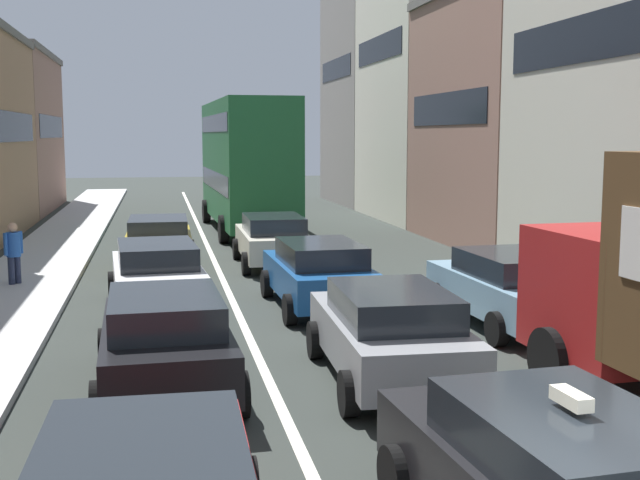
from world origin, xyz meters
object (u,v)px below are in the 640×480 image
object	(u,v)px
sedan_centre_lane_second	(390,332)
wagon_left_lane_second	(165,338)
hatchback_centre_lane_third	(319,273)
sedan_left_lane_fourth	(159,242)
sedan_right_lane_behind_truck	(509,287)
bus_mid_queue_primary	(246,160)
sedan_left_lane_third	(157,274)
pedestrian_near_kerb	(14,251)
coupe_centre_lane_fourth	(273,239)

from	to	relation	value
sedan_centre_lane_second	wagon_left_lane_second	size ratio (longest dim) A/B	1.00
hatchback_centre_lane_third	sedan_centre_lane_second	bearing A→B (deg)	178.79
sedan_left_lane_fourth	sedan_right_lane_behind_truck	distance (m)	10.77
bus_mid_queue_primary	wagon_left_lane_second	bearing A→B (deg)	168.83
wagon_left_lane_second	sedan_left_lane_fourth	xyz separation A→B (m)	(-0.07, 11.20, 0.00)
sedan_left_lane_third	wagon_left_lane_second	bearing A→B (deg)	177.45
pedestrian_near_kerb	sedan_left_lane_third	bearing A→B (deg)	-178.92
hatchback_centre_lane_third	sedan_right_lane_behind_truck	world-z (taller)	same
wagon_left_lane_second	pedestrian_near_kerb	bearing A→B (deg)	20.21
sedan_left_lane_fourth	pedestrian_near_kerb	world-z (taller)	pedestrian_near_kerb
sedan_centre_lane_second	pedestrian_near_kerb	xyz separation A→B (m)	(-6.96, 9.11, 0.15)
sedan_centre_lane_second	bus_mid_queue_primary	distance (m)	19.99
sedan_left_lane_fourth	bus_mid_queue_primary	bearing A→B (deg)	-21.13
wagon_left_lane_second	sedan_left_lane_third	size ratio (longest dim) A/B	0.99
sedan_left_lane_third	sedan_left_lane_fourth	xyz separation A→B (m)	(0.05, 5.44, 0.00)
sedan_left_lane_third	coupe_centre_lane_fourth	bearing A→B (deg)	-35.24
hatchback_centre_lane_third	pedestrian_near_kerb	size ratio (longest dim) A/B	2.62
sedan_right_lane_behind_truck	pedestrian_near_kerb	world-z (taller)	pedestrian_near_kerb
wagon_left_lane_second	sedan_right_lane_behind_truck	bearing A→B (deg)	-68.73
sedan_centre_lane_second	sedan_right_lane_behind_truck	xyz separation A→B (m)	(3.36, 3.12, 0.00)
hatchback_centre_lane_third	sedan_left_lane_fourth	xyz separation A→B (m)	(-3.43, 6.00, 0.00)
coupe_centre_lane_fourth	bus_mid_queue_primary	bearing A→B (deg)	-0.55
sedan_left_lane_fourth	sedan_right_lane_behind_truck	size ratio (longest dim) A/B	0.99
hatchback_centre_lane_third	sedan_right_lane_behind_truck	xyz separation A→B (m)	(3.39, -2.33, 0.00)
sedan_centre_lane_second	bus_mid_queue_primary	xyz separation A→B (m)	(-0.05, 19.89, 2.03)
coupe_centre_lane_fourth	sedan_right_lane_behind_truck	size ratio (longest dim) A/B	0.99
sedan_centre_lane_second	coupe_centre_lane_fourth	world-z (taller)	same
sedan_centre_lane_second	sedan_left_lane_fourth	distance (m)	11.96
wagon_left_lane_second	sedan_right_lane_behind_truck	world-z (taller)	same
sedan_left_lane_fourth	pedestrian_near_kerb	bearing A→B (deg)	124.57
hatchback_centre_lane_third	bus_mid_queue_primary	bearing A→B (deg)	-1.33
sedan_left_lane_third	sedan_left_lane_fourth	size ratio (longest dim) A/B	1.02
sedan_centre_lane_second	sedan_right_lane_behind_truck	distance (m)	4.59
sedan_centre_lane_second	wagon_left_lane_second	world-z (taller)	same
wagon_left_lane_second	hatchback_centre_lane_third	xyz separation A→B (m)	(3.36, 5.20, 0.00)
sedan_left_lane_third	sedan_left_lane_fourth	bearing A→B (deg)	-4.28
sedan_centre_lane_second	sedan_left_lane_fourth	bearing A→B (deg)	18.79
hatchback_centre_lane_third	bus_mid_queue_primary	world-z (taller)	bus_mid_queue_primary
sedan_centre_lane_second	pedestrian_near_kerb	distance (m)	11.46
hatchback_centre_lane_third	wagon_left_lane_second	bearing A→B (deg)	145.67
sedan_left_lane_third	pedestrian_near_kerb	xyz separation A→B (m)	(-3.45, 3.10, 0.15)
sedan_left_lane_third	sedan_left_lane_fourth	distance (m)	5.44
coupe_centre_lane_fourth	bus_mid_queue_primary	xyz separation A→B (m)	(0.15, 8.49, 2.03)
sedan_right_lane_behind_truck	pedestrian_near_kerb	xyz separation A→B (m)	(-10.32, 5.99, 0.15)
hatchback_centre_lane_third	sedan_right_lane_behind_truck	bearing A→B (deg)	-126.00
hatchback_centre_lane_third	sedan_left_lane_fourth	bearing A→B (deg)	28.32
bus_mid_queue_primary	pedestrian_near_kerb	distance (m)	12.94
sedan_left_lane_fourth	bus_mid_queue_primary	size ratio (longest dim) A/B	0.41
sedan_left_lane_fourth	sedan_centre_lane_second	bearing A→B (deg)	-162.38
sedan_left_lane_fourth	bus_mid_queue_primary	distance (m)	9.32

